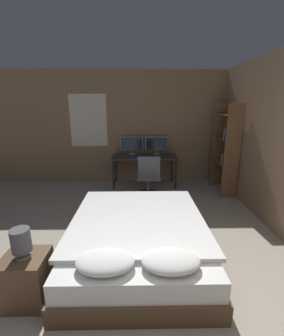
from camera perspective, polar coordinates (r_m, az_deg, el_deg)
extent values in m
cube|color=#8E7051|center=(5.62, 0.99, 10.13)|extent=(12.00, 0.06, 2.70)
cube|color=silver|center=(5.69, -13.45, 11.64)|extent=(0.88, 0.01, 1.24)
cube|color=black|center=(5.70, -13.44, 11.64)|extent=(0.80, 0.01, 1.16)
cube|color=brown|center=(3.10, -0.99, -19.34)|extent=(1.64, 2.07, 0.22)
cube|color=white|center=(2.98, -1.01, -15.88)|extent=(1.58, 2.01, 0.22)
cube|color=white|center=(3.02, -1.02, -12.48)|extent=(1.68, 1.74, 0.05)
ellipsoid|color=white|center=(2.26, -9.35, -22.41)|extent=(0.55, 0.38, 0.13)
ellipsoid|color=white|center=(2.26, 7.31, -22.35)|extent=(0.55, 0.38, 0.13)
cube|color=brown|center=(2.69, -27.12, -23.77)|extent=(0.41, 0.38, 0.51)
cylinder|color=gray|center=(2.54, -27.89, -19.15)|extent=(0.14, 0.14, 0.01)
cylinder|color=gray|center=(2.52, -27.99, -18.53)|extent=(0.02, 0.02, 0.05)
cylinder|color=#4C4C51|center=(2.45, -28.41, -15.85)|extent=(0.18, 0.18, 0.22)
cube|color=#38383D|center=(5.33, 0.62, 2.85)|extent=(1.53, 0.65, 0.03)
cylinder|color=#2D2D33|center=(5.18, -7.25, -1.79)|extent=(0.05, 0.05, 0.69)
cylinder|color=#2D2D33|center=(5.22, 8.57, -1.71)|extent=(0.05, 0.05, 0.69)
cylinder|color=#2D2D33|center=(5.71, -6.67, -0.13)|extent=(0.05, 0.05, 0.69)
cylinder|color=#2D2D33|center=(5.75, 7.68, -0.06)|extent=(0.05, 0.05, 0.69)
cylinder|color=#B7B7BC|center=(5.54, -2.63, 3.56)|extent=(0.16, 0.16, 0.01)
cylinder|color=#B7B7BC|center=(5.53, -2.64, 4.08)|extent=(0.03, 0.03, 0.09)
cube|color=#B7B7BC|center=(5.50, -2.67, 6.22)|extent=(0.55, 0.03, 0.33)
cube|color=#192338|center=(5.48, -2.67, 6.20)|extent=(0.52, 0.00, 0.30)
cylinder|color=#B7B7BC|center=(5.56, 3.73, 3.58)|extent=(0.16, 0.16, 0.01)
cylinder|color=#B7B7BC|center=(5.55, 3.74, 4.10)|extent=(0.03, 0.03, 0.09)
cube|color=#B7B7BC|center=(5.51, 3.77, 6.23)|extent=(0.55, 0.03, 0.33)
cube|color=#192338|center=(5.50, 3.79, 6.21)|extent=(0.52, 0.00, 0.30)
cube|color=#B7B7BC|center=(5.10, 0.69, 2.56)|extent=(0.37, 0.13, 0.02)
ellipsoid|color=#B7B7BC|center=(5.12, 3.75, 2.66)|extent=(0.07, 0.05, 0.04)
cylinder|color=black|center=(4.92, 1.61, -6.71)|extent=(0.52, 0.52, 0.04)
cylinder|color=gray|center=(4.84, 1.62, -4.53)|extent=(0.05, 0.05, 0.36)
cube|color=slate|center=(4.78, 1.64, -2.11)|extent=(0.49, 0.49, 0.07)
cube|color=slate|center=(4.49, 1.79, 0.15)|extent=(0.44, 0.05, 0.44)
cube|color=brown|center=(4.89, 21.92, 3.60)|extent=(0.32, 0.02, 1.93)
cube|color=brown|center=(5.61, 18.90, 5.30)|extent=(0.32, 0.02, 1.93)
cube|color=brown|center=(5.30, 20.02, 1.45)|extent=(0.32, 0.76, 0.02)
cube|color=brown|center=(5.21, 20.55, 7.00)|extent=(0.32, 0.76, 0.02)
cube|color=brown|center=(5.17, 21.09, 12.49)|extent=(0.32, 0.76, 0.02)
cube|color=orange|center=(4.97, 21.52, 1.53)|extent=(0.26, 0.04, 0.17)
cube|color=#28282D|center=(5.00, 21.35, 1.94)|extent=(0.26, 0.04, 0.22)
cube|color=#7A387F|center=(5.05, 21.15, 1.80)|extent=(0.26, 0.03, 0.18)
cube|color=#BCB29E|center=(5.08, 20.99, 2.16)|extent=(0.26, 0.03, 0.22)
cube|color=#337042|center=(5.12, 20.83, 2.29)|extent=(0.26, 0.02, 0.22)
cube|color=#337042|center=(4.87, 22.17, 7.46)|extent=(0.26, 0.02, 0.17)
cube|color=teal|center=(4.89, 22.09, 8.01)|extent=(0.26, 0.03, 0.26)
cube|color=#2D4784|center=(4.93, 21.89, 7.79)|extent=(0.26, 0.02, 0.21)
cube|color=#2D4784|center=(4.97, 21.68, 7.83)|extent=(0.26, 0.04, 0.20)
cube|color=#BCB29E|center=(5.02, 21.48, 7.99)|extent=(0.26, 0.03, 0.22)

